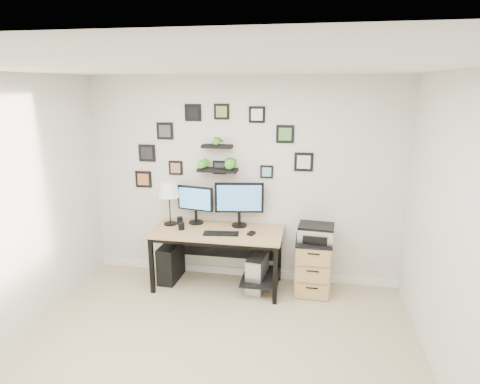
% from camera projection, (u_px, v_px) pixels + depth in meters
% --- Properties ---
extents(room, '(4.00, 4.00, 4.00)m').
position_uv_depth(room, '(242.00, 271.00, 5.39)').
color(room, '#C1B18A').
rests_on(room, ground).
extents(desk, '(1.60, 0.70, 0.75)m').
position_uv_depth(desk, '(221.00, 239.00, 4.98)').
color(desk, tan).
rests_on(desk, ground).
extents(monitor_left, '(0.48, 0.22, 0.49)m').
position_uv_depth(monitor_left, '(195.00, 202.00, 5.10)').
color(monitor_left, black).
rests_on(monitor_left, desk).
extents(monitor_right, '(0.61, 0.22, 0.57)m').
position_uv_depth(monitor_right, '(239.00, 201.00, 4.98)').
color(monitor_right, black).
rests_on(monitor_right, desk).
extents(keyboard, '(0.43, 0.18, 0.02)m').
position_uv_depth(keyboard, '(221.00, 233.00, 4.79)').
color(keyboard, black).
rests_on(keyboard, desk).
extents(mouse, '(0.10, 0.12, 0.03)m').
position_uv_depth(mouse, '(251.00, 233.00, 4.78)').
color(mouse, black).
rests_on(mouse, desk).
extents(table_lamp, '(0.27, 0.27, 0.56)m').
position_uv_depth(table_lamp, '(169.00, 190.00, 5.03)').
color(table_lamp, black).
rests_on(table_lamp, desk).
extents(mug, '(0.08, 0.08, 0.09)m').
position_uv_depth(mug, '(181.00, 226.00, 4.94)').
color(mug, black).
rests_on(mug, desk).
extents(pen_cup, '(0.08, 0.08, 0.10)m').
position_uv_depth(pen_cup, '(180.00, 221.00, 5.13)').
color(pen_cup, black).
rests_on(pen_cup, desk).
extents(pc_tower_black, '(0.23, 0.49, 0.48)m').
position_uv_depth(pc_tower_black, '(171.00, 262.00, 5.24)').
color(pc_tower_black, black).
rests_on(pc_tower_black, ground).
extents(pc_tower_grey, '(0.25, 0.47, 0.44)m').
position_uv_depth(pc_tower_grey, '(257.00, 273.00, 4.98)').
color(pc_tower_grey, gray).
rests_on(pc_tower_grey, ground).
extents(file_cabinet, '(0.43, 0.53, 0.67)m').
position_uv_depth(file_cabinet, '(312.00, 266.00, 4.92)').
color(file_cabinet, tan).
rests_on(file_cabinet, ground).
extents(printer, '(0.44, 0.37, 0.19)m').
position_uv_depth(printer, '(316.00, 233.00, 4.81)').
color(printer, silver).
rests_on(printer, file_cabinet).
extents(wall_decor, '(2.31, 0.18, 1.10)m').
position_uv_depth(wall_decor, '(217.00, 152.00, 4.98)').
color(wall_decor, black).
rests_on(wall_decor, ground).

